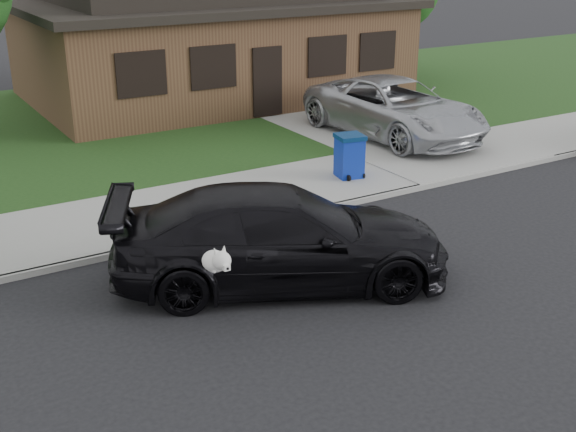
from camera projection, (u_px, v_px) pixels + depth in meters
ground at (385, 289)px, 11.84m from camera, size 120.00×120.00×0.00m
sidewalk at (243, 197)px, 15.81m from camera, size 60.00×3.00×0.12m
curb at (278, 219)px, 14.61m from camera, size 60.00×0.12×0.12m
lawn at (122, 121)px, 22.20m from camera, size 60.00×13.00×0.13m
driveway at (338, 117)px, 22.68m from camera, size 4.50×13.00×0.14m
sedan at (281, 237)px, 11.82m from camera, size 5.98×4.34×1.61m
minivan at (394, 108)px, 20.04m from camera, size 2.93×5.84×1.58m
recycling_bin at (349, 156)px, 16.78m from camera, size 0.72×0.72×1.01m
house at (210, 37)px, 24.95m from camera, size 12.60×8.60×4.65m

